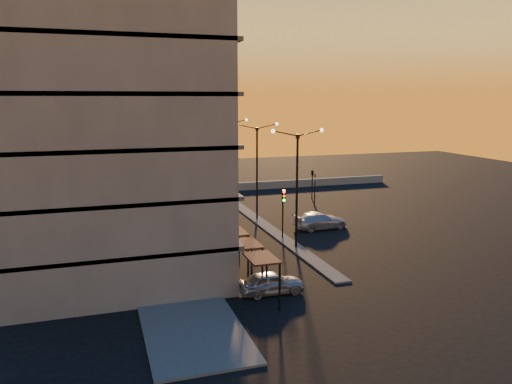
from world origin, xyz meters
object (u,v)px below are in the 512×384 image
object	(u,v)px
streetlamp_mid	(257,164)
car_wagon	(321,221)
car_hatchback	(271,283)
traffic_light_main	(283,206)
car_sedan	(319,220)

from	to	relation	value
streetlamp_mid	car_wagon	size ratio (longest dim) A/B	1.89
car_hatchback	car_wagon	xyz separation A→B (m)	(9.52, 13.20, 0.04)
traffic_light_main	car_wagon	bearing A→B (deg)	25.97
streetlamp_mid	traffic_light_main	xyz separation A→B (m)	(0.00, -7.13, -2.70)
traffic_light_main	car_wagon	xyz separation A→B (m)	(4.52, 2.20, -2.16)
streetlamp_mid	car_wagon	xyz separation A→B (m)	(4.52, -4.93, -4.86)
streetlamp_mid	car_wagon	world-z (taller)	streetlamp_mid
traffic_light_main	car_wagon	world-z (taller)	traffic_light_main
car_wagon	car_hatchback	bearing A→B (deg)	141.34
car_hatchback	car_sedan	size ratio (longest dim) A/B	0.99
car_sedan	car_hatchback	bearing A→B (deg)	142.03
streetlamp_mid	car_wagon	distance (m)	8.27
car_sedan	car_wagon	world-z (taller)	car_wagon
streetlamp_mid	traffic_light_main	distance (m)	7.62
streetlamp_mid	car_hatchback	size ratio (longest dim) A/B	2.36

